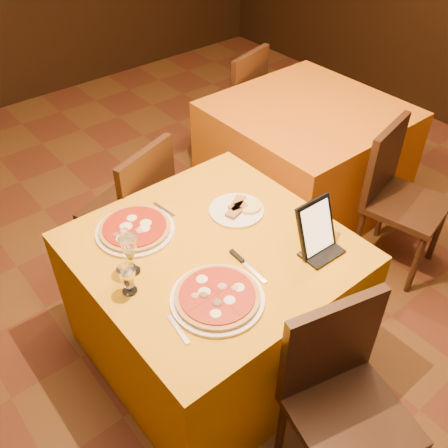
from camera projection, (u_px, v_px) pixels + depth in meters
floor at (242, 337)px, 2.74m from camera, size 6.00×7.00×0.01m
main_table at (214, 302)px, 2.44m from camera, size 1.10×1.10×0.75m
side_table at (304, 158)px, 3.43m from camera, size 1.10×1.10×0.75m
chair_main_near at (351, 419)px, 1.89m from camera, size 0.58×0.58×0.91m
chair_main_far at (126, 210)px, 2.86m from camera, size 0.53×0.53×0.91m
chair_side_near at (407, 205)px, 2.90m from camera, size 0.52×0.52×0.91m
chair_side_far at (228, 105)px, 3.85m from camera, size 0.51×0.51×0.91m
pizza_near at (217, 298)px, 1.94m from camera, size 0.37×0.37×0.03m
pizza_far at (135, 229)px, 2.25m from camera, size 0.36×0.36×0.03m
cutlet_dish at (236, 210)px, 2.37m from camera, size 0.26×0.26×0.03m
wine_glass at (130, 255)px, 2.01m from camera, size 0.09×0.09×0.19m
water_glass at (128, 280)px, 1.95m from camera, size 0.08×0.08×0.13m
tablet at (316, 227)px, 2.11m from camera, size 0.19×0.10×0.23m
knife at (249, 268)px, 2.08m from camera, size 0.03×0.21×0.01m
fork_near at (178, 329)px, 1.84m from camera, size 0.04×0.15×0.01m
fork_far at (164, 210)px, 2.38m from camera, size 0.03×0.15×0.01m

